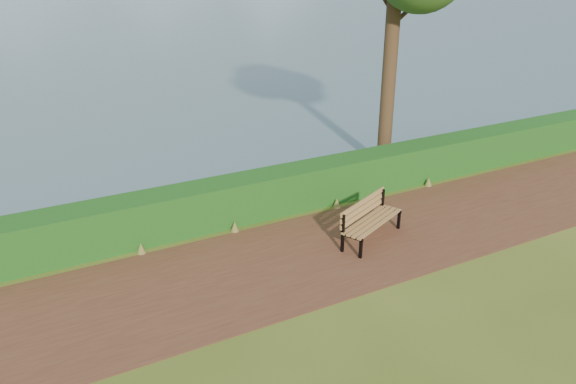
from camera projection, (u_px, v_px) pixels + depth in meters
ground at (325, 260)px, 11.37m from camera, size 140.00×140.00×0.00m
path at (317, 254)px, 11.61m from camera, size 40.00×3.40×0.01m
hedge at (268, 193)px, 13.28m from camera, size 32.00×0.85×1.00m
bench at (369, 217)px, 12.04m from camera, size 1.84×1.21×0.90m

